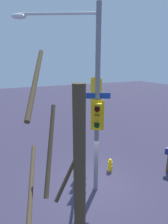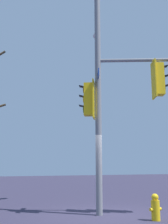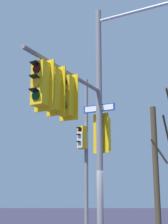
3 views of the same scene
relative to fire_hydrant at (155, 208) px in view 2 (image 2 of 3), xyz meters
The scene contains 3 objects.
ground_plane 1.69m from the fire_hydrant, 62.22° to the right, with size 80.00×80.00×0.00m, color #2D2A3F.
main_signal_pole_assembly 4.22m from the fire_hydrant, 97.84° to the right, with size 4.14×5.00×8.03m.
fire_hydrant is the anchor object (origin of this frame).
Camera 2 is at (4.69, 7.88, 1.46)m, focal length 44.48 mm.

